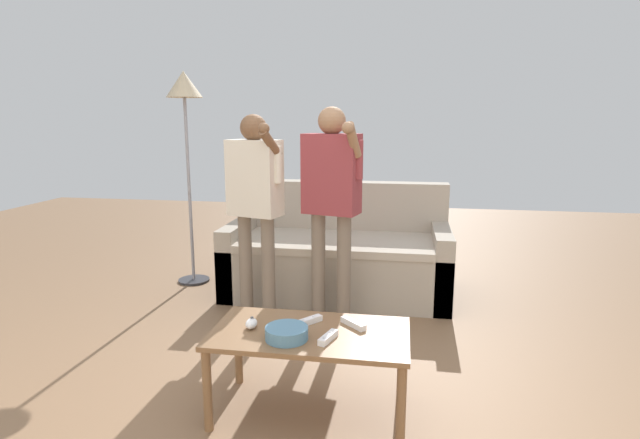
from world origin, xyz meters
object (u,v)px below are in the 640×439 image
floor_lamp (185,104)px  player_center (331,190)px  game_remote_wand_spare (309,321)px  player_left (255,193)px  game_remote_wand_near (353,323)px  couch (338,256)px  game_remote_nunchuk (251,323)px  game_remote_wand_far (328,337)px  snack_bowl (287,333)px  coffee_table (310,342)px

floor_lamp → player_center: 1.66m
floor_lamp → game_remote_wand_spare: floor_lamp is taller
player_center → game_remote_wand_spare: (0.04, -1.08, -0.52)m
player_left → game_remote_wand_near: player_left is taller
player_left → couch: bearing=53.4°
game_remote_nunchuk → game_remote_wand_far: (0.40, -0.08, -0.01)m
couch → snack_bowl: bearing=-89.8°
player_left → game_remote_wand_far: size_ratio=9.89×
player_left → player_center: bearing=2.8°
coffee_table → game_remote_wand_far: game_remote_wand_far is taller
player_center → game_remote_wand_far: 1.38m
game_remote_wand_far → game_remote_nunchuk: bearing=168.8°
couch → game_remote_wand_near: size_ratio=13.12×
snack_bowl → game_remote_wand_near: (0.30, 0.20, -0.01)m
floor_lamp → player_center: (1.37, -0.71, -0.61)m
coffee_table → snack_bowl: 0.16m
player_left → game_remote_wand_spare: (0.59, -1.06, -0.49)m
game_remote_nunchuk → floor_lamp: bearing=121.1°
couch → game_remote_wand_spare: couch is taller
player_center → game_remote_wand_spare: 1.20m
couch → game_remote_nunchuk: (-0.20, -1.85, 0.15)m
player_left → game_remote_wand_far: 1.51m
player_center → game_remote_wand_spare: bearing=-87.7°
couch → player_left: bearing=-126.6°
game_remote_wand_far → game_remote_wand_spare: bearing=124.7°
snack_bowl → game_remote_wand_near: snack_bowl is taller
player_left → game_remote_wand_far: (0.72, -1.24, -0.49)m
couch → game_remote_nunchuk: couch is taller
floor_lamp → coffee_table: bearing=-52.6°
coffee_table → game_remote_wand_spare: game_remote_wand_spare is taller
floor_lamp → player_center: bearing=-27.2°
game_remote_wand_near → game_remote_wand_spare: (-0.23, -0.00, 0.00)m
coffee_table → game_remote_wand_near: bearing=24.9°
player_left → game_remote_wand_spare: 1.30m
coffee_table → game_remote_wand_near: game_remote_wand_near is taller
snack_bowl → game_remote_wand_near: size_ratio=1.46×
snack_bowl → player_left: bearing=112.5°
floor_lamp → game_remote_wand_far: floor_lamp is taller
game_remote_wand_near → game_remote_wand_far: same height
coffee_table → player_center: bearing=93.1°
player_center → game_remote_wand_far: bearing=-82.4°
snack_bowl → player_center: 1.37m
game_remote_wand_near → floor_lamp: bearing=132.6°
snack_bowl → game_remote_wand_far: 0.20m
snack_bowl → player_left: size_ratio=0.14×
game_remote_wand_spare → game_remote_wand_far: bearing=-55.3°
game_remote_nunchuk → player_left: size_ratio=0.06×
player_left → game_remote_wand_spare: size_ratio=10.74×
player_left → game_remote_wand_near: size_ratio=10.66×
couch → coffee_table: couch is taller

